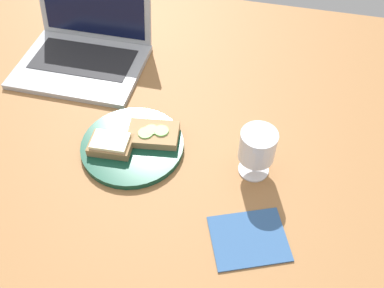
# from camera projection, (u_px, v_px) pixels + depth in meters

# --- Properties ---
(wooden_table) EXTENTS (1.40, 1.40, 0.03)m
(wooden_table) POSITION_uv_depth(u_px,v_px,m) (155.00, 156.00, 1.01)
(wooden_table) COLOR #9E6B3D
(wooden_table) RESTS_ON ground
(plate) EXTENTS (0.24, 0.24, 0.02)m
(plate) POSITION_uv_depth(u_px,v_px,m) (133.00, 144.00, 1.01)
(plate) COLOR #144733
(plate) RESTS_ON wooden_table
(sandwich_with_cheese) EXTENTS (0.10, 0.07, 0.03)m
(sandwich_with_cheese) POSITION_uv_depth(u_px,v_px,m) (111.00, 144.00, 0.98)
(sandwich_with_cheese) COLOR #937047
(sandwich_with_cheese) RESTS_ON plate
(sandwich_with_cucumber) EXTENTS (0.13, 0.09, 0.02)m
(sandwich_with_cucumber) POSITION_uv_depth(u_px,v_px,m) (153.00, 134.00, 1.00)
(sandwich_with_cucumber) COLOR #A88456
(sandwich_with_cucumber) RESTS_ON plate
(wine_glass) EXTENTS (0.08, 0.08, 0.12)m
(wine_glass) POSITION_uv_depth(u_px,v_px,m) (257.00, 148.00, 0.91)
(wine_glass) COLOR white
(wine_glass) RESTS_ON wooden_table
(laptop) EXTENTS (0.34, 0.30, 0.21)m
(laptop) POSITION_uv_depth(u_px,v_px,m) (85.00, 47.00, 1.20)
(laptop) COLOR #ADAFB5
(laptop) RESTS_ON wooden_table
(napkin) EXTENTS (0.18, 0.17, 0.00)m
(napkin) POSITION_uv_depth(u_px,v_px,m) (249.00, 238.00, 0.85)
(napkin) COLOR #33598C
(napkin) RESTS_ON wooden_table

